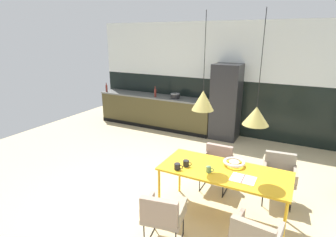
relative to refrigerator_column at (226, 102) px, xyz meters
The scene contains 20 objects.
ground_plane 3.27m from the refrigerator_column, 93.67° to the right, with size 9.58×9.58×0.00m, color tan.
back_wall_splashback_dark 0.47m from the refrigerator_column, 119.11° to the left, with size 7.37×0.12×1.44m, color black.
back_wall_panel_upper 1.29m from the refrigerator_column, 119.11° to the left, with size 7.37×0.12×1.44m, color silver.
kitchen_counter 2.10m from the refrigerator_column, behind, with size 3.41×0.63×0.90m.
refrigerator_column is the anchor object (origin of this frame).
dining_table 3.31m from the refrigerator_column, 74.09° to the right, with size 1.75×0.77×0.76m.
armchair_by_stool 2.52m from the refrigerator_column, 76.78° to the right, with size 0.50×0.48×0.74m.
armchair_near_window 4.11m from the refrigerator_column, 84.14° to the right, with size 0.56×0.55×0.74m.
armchair_facing_counter 2.84m from the refrigerator_column, 56.47° to the right, with size 0.54×0.52×0.77m.
armchair_far_side 4.25m from the refrigerator_column, 69.44° to the right, with size 0.53×0.51×0.73m.
fruit_bowl 3.14m from the refrigerator_column, 71.69° to the right, with size 0.31×0.31×0.07m.
open_book 3.52m from the refrigerator_column, 70.22° to the right, with size 0.31×0.24×0.02m.
mug_glass_clear 3.34m from the refrigerator_column, 83.25° to the right, with size 0.13×0.09×0.09m.
mug_tall_blue 3.42m from the refrigerator_column, 77.55° to the right, with size 0.11×0.07×0.08m.
mug_short_terracotta 3.48m from the refrigerator_column, 84.64° to the right, with size 0.13×0.09×0.09m.
cooking_pot 1.38m from the refrigerator_column, behind, with size 0.25×0.25×0.16m.
bottle_spice_small 3.64m from the refrigerator_column, behind, with size 0.06×0.06×0.26m.
bottle_oil_tall 1.96m from the refrigerator_column, behind, with size 0.06×0.06×0.29m.
pendant_lamp_over_table_near 3.31m from the refrigerator_column, 80.08° to the right, with size 0.30×0.30×1.26m.
pendant_lamp_over_table_far 3.50m from the refrigerator_column, 68.58° to the right, with size 0.32×0.32×1.35m.
Camera 1 is at (1.97, -3.39, 2.53)m, focal length 29.06 mm.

